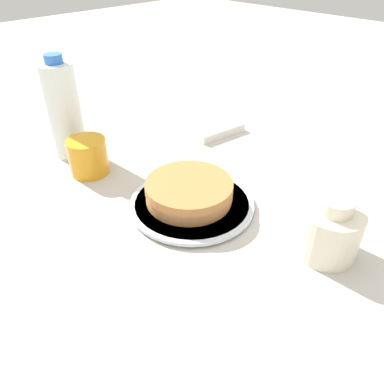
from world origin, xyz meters
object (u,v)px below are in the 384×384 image
(plate, at_px, (192,204))
(juice_glass, at_px, (88,156))
(cream_jug, at_px, (329,230))
(water_bottle_near, at_px, (64,110))
(pancake_stack, at_px, (190,191))

(plate, xyz_separation_m, juice_glass, (-0.07, 0.24, 0.03))
(cream_jug, distance_m, water_bottle_near, 0.58)
(cream_jug, relative_size, water_bottle_near, 0.47)
(cream_jug, bearing_deg, plate, 105.59)
(juice_glass, bearing_deg, plate, -74.58)
(water_bottle_near, bearing_deg, juice_glass, -98.70)
(plate, bearing_deg, pancake_stack, 88.97)
(plate, distance_m, cream_jug, 0.24)
(plate, distance_m, juice_glass, 0.25)
(water_bottle_near, bearing_deg, plate, -81.53)
(juice_glass, distance_m, cream_jug, 0.49)
(plate, distance_m, pancake_stack, 0.03)
(pancake_stack, distance_m, water_bottle_near, 0.34)
(plate, relative_size, cream_jug, 2.19)
(pancake_stack, height_order, cream_jug, cream_jug)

